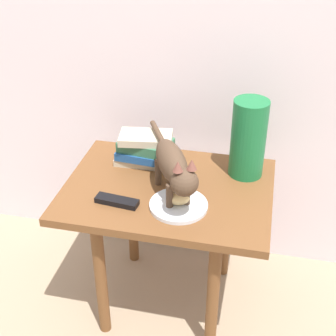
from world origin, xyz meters
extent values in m
plane|color=gray|center=(0.00, 0.00, 0.00)|extent=(6.00, 6.00, 0.00)
cube|color=silver|center=(0.00, 0.39, 1.10)|extent=(4.00, 0.04, 2.20)
cube|color=brown|center=(0.00, 0.00, 0.55)|extent=(0.74, 0.55, 0.03)
cylinder|color=brown|center=(-0.21, -0.21, 0.27)|extent=(0.04, 0.04, 0.54)
cylinder|color=brown|center=(0.21, -0.21, 0.27)|extent=(0.04, 0.04, 0.54)
cylinder|color=brown|center=(-0.21, 0.21, 0.27)|extent=(0.04, 0.04, 0.54)
cylinder|color=brown|center=(0.21, 0.21, 0.27)|extent=(0.04, 0.04, 0.54)
cylinder|color=silver|center=(0.06, -0.11, 0.57)|extent=(0.20, 0.20, 0.01)
ellipsoid|color=#E0BC7A|center=(0.06, -0.11, 0.61)|extent=(0.08, 0.06, 0.05)
cylinder|color=#4C3828|center=(0.09, -0.10, 0.62)|extent=(0.02, 0.02, 0.10)
cylinder|color=#4C3828|center=(0.03, -0.13, 0.62)|extent=(0.02, 0.02, 0.10)
cylinder|color=#4C3828|center=(0.01, 0.04, 0.62)|extent=(0.02, 0.02, 0.10)
cylinder|color=#4C3828|center=(-0.04, 0.01, 0.62)|extent=(0.02, 0.02, 0.10)
ellipsoid|color=#4C3828|center=(0.02, -0.04, 0.70)|extent=(0.20, 0.27, 0.11)
sphere|color=#4C3828|center=(0.09, -0.18, 0.72)|extent=(0.09, 0.09, 0.09)
cone|color=brown|center=(0.11, -0.17, 0.78)|extent=(0.03, 0.03, 0.03)
cone|color=brown|center=(0.07, -0.19, 0.78)|extent=(0.03, 0.03, 0.03)
cylinder|color=#4C3828|center=(-0.07, 0.14, 0.71)|extent=(0.09, 0.15, 0.02)
cube|color=#BCB299|center=(-0.13, 0.15, 0.58)|extent=(0.22, 0.12, 0.03)
cube|color=#1E4C8C|center=(-0.12, 0.14, 0.61)|extent=(0.22, 0.14, 0.03)
cube|color=#336B4C|center=(-0.12, 0.14, 0.65)|extent=(0.21, 0.14, 0.04)
cube|color=#BCB299|center=(-0.12, 0.14, 0.68)|extent=(0.21, 0.14, 0.03)
cylinder|color=#196B38|center=(0.26, 0.15, 0.72)|extent=(0.13, 0.13, 0.29)
cube|color=black|center=(-0.15, -0.14, 0.58)|extent=(0.15, 0.06, 0.02)
camera|label=1|loc=(0.31, -1.39, 1.54)|focal=51.43mm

